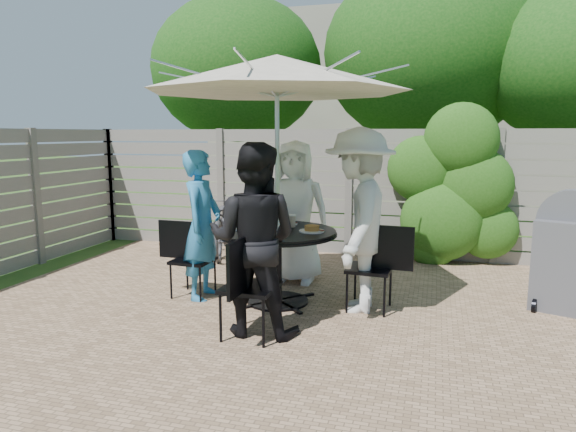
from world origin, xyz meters
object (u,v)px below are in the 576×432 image
(person_left, at_px, (202,226))
(syrup_jug, at_px, (273,221))
(bbq_grill, at_px, (568,257))
(plate_front, at_px, (268,234))
(bicycle, at_px, (223,223))
(person_front, at_px, (254,240))
(glass_left, at_px, (250,224))
(person_right, at_px, (359,221))
(plate_back, at_px, (286,222))
(plate_right, at_px, (312,229))
(umbrella, at_px, (277,74))
(person_back, at_px, (295,212))
(glass_front, at_px, (281,228))
(chair_right, at_px, (371,285))
(chair_back, at_px, (297,259))
(chair_front, at_px, (250,308))
(plate_left, at_px, (244,226))
(glass_back, at_px, (274,219))
(coffee_cup, at_px, (292,221))
(chair_left, at_px, (192,275))
(patio_table, at_px, (278,253))

(person_left, xyz_separation_m, syrup_jug, (0.77, 0.09, 0.07))
(bbq_grill, bearing_deg, plate_front, -142.59)
(bicycle, bearing_deg, person_front, -79.37)
(glass_left, bearing_deg, syrup_jug, 40.55)
(person_right, relative_size, plate_back, 7.07)
(plate_right, height_order, syrup_jug, syrup_jug)
(umbrella, distance_m, bbq_grill, 3.41)
(person_back, height_order, person_front, person_front)
(glass_front, bearing_deg, plate_front, -133.52)
(chair_right, relative_size, person_right, 0.48)
(umbrella, height_order, chair_back, umbrella)
(chair_front, xyz_separation_m, bbq_grill, (2.80, 1.54, 0.28))
(syrup_jug, bearing_deg, person_right, -0.48)
(chair_right, relative_size, glass_front, 6.34)
(chair_right, relative_size, plate_left, 3.41)
(chair_front, height_order, syrup_jug, syrup_jug)
(person_right, height_order, glass_left, person_right)
(plate_right, relative_size, bicycle, 0.15)
(chair_back, distance_m, person_back, 0.61)
(glass_back, bearing_deg, chair_front, -82.43)
(plate_front, distance_m, bbq_grill, 2.99)
(glass_front, relative_size, bbq_grill, 0.11)
(person_front, distance_m, chair_right, 1.40)
(glass_left, bearing_deg, chair_back, 79.18)
(person_right, relative_size, plate_right, 7.07)
(plate_right, height_order, bbq_grill, bbq_grill)
(chair_front, height_order, plate_left, chair_front)
(person_back, xyz_separation_m, person_right, (0.87, -0.79, 0.07))
(person_front, distance_m, bicycle, 3.22)
(person_right, height_order, plate_left, person_right)
(person_left, xyz_separation_m, person_front, (0.87, -0.79, 0.05))
(person_left, xyz_separation_m, glass_front, (0.95, -0.21, 0.06))
(person_left, height_order, coffee_cup, person_left)
(plate_back, height_order, syrup_jug, syrup_jug)
(chair_front, relative_size, glass_front, 6.66)
(person_back, bearing_deg, chair_back, 90.83)
(umbrella, relative_size, bbq_grill, 2.21)
(plate_front, height_order, coffee_cup, coffee_cup)
(coffee_cup, bearing_deg, person_front, -92.71)
(chair_right, distance_m, glass_front, 1.08)
(chair_back, height_order, plate_back, plate_back)
(bicycle, bearing_deg, plate_left, -78.61)
(plate_left, distance_m, coffee_cup, 0.51)
(chair_front, xyz_separation_m, plate_front, (-0.03, 0.61, 0.53))
(person_back, bearing_deg, chair_left, -139.32)
(plate_right, distance_m, bbq_grill, 2.56)
(patio_table, bearing_deg, chair_left, -177.34)
(chair_front, relative_size, plate_front, 3.59)
(bbq_grill, bearing_deg, chair_back, -168.54)
(plate_left, relative_size, glass_left, 1.86)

